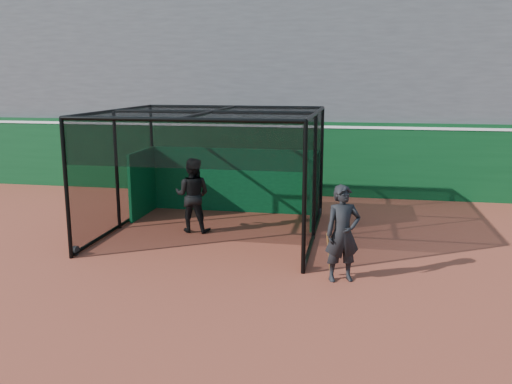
# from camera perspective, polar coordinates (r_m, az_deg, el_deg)

# --- Properties ---
(ground) EXTENTS (120.00, 120.00, 0.00)m
(ground) POSITION_cam_1_polar(r_m,az_deg,el_deg) (10.92, -5.68, -9.20)
(ground) COLOR brown
(ground) RESTS_ON ground
(outfield_wall) EXTENTS (50.00, 0.50, 2.50)m
(outfield_wall) POSITION_cam_1_polar(r_m,az_deg,el_deg) (18.69, 1.55, 3.78)
(outfield_wall) COLOR #0A3B19
(outfield_wall) RESTS_ON ground
(grandstand) EXTENTS (50.00, 7.85, 8.95)m
(grandstand) POSITION_cam_1_polar(r_m,az_deg,el_deg) (22.24, 3.19, 13.29)
(grandstand) COLOR #4C4C4F
(grandstand) RESTS_ON ground
(batting_cage) EXTENTS (5.26, 5.12, 3.10)m
(batting_cage) POSITION_cam_1_polar(r_m,az_deg,el_deg) (13.74, -4.62, 1.90)
(batting_cage) COLOR black
(batting_cage) RESTS_ON ground
(batter) EXTENTS (0.94, 0.73, 1.93)m
(batter) POSITION_cam_1_polar(r_m,az_deg,el_deg) (14.07, -6.69, -0.32)
(batter) COLOR black
(batter) RESTS_ON ground
(on_deck_player) EXTENTS (0.81, 0.67, 1.92)m
(on_deck_player) POSITION_cam_1_polar(r_m,az_deg,el_deg) (10.70, 9.10, -4.35)
(on_deck_player) COLOR black
(on_deck_player) RESTS_ON ground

